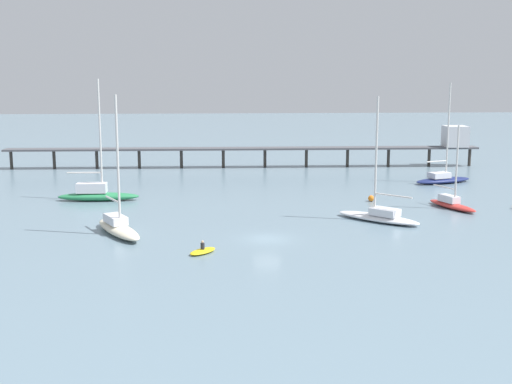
# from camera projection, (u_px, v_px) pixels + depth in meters

# --- Properties ---
(ground_plane) EXTENTS (400.00, 400.00, 0.00)m
(ground_plane) POSITION_uv_depth(u_px,v_px,m) (267.00, 239.00, 63.23)
(ground_plane) COLOR slate
(pier) EXTENTS (78.52, 4.35, 6.81)m
(pier) POSITION_uv_depth(u_px,v_px,m) (324.00, 145.00, 111.04)
(pier) COLOR #4C4C51
(pier) RESTS_ON ground_plane
(sailboat_white) EXTENTS (8.76, 8.50, 13.19)m
(sailboat_white) POSITION_uv_depth(u_px,v_px,m) (379.00, 215.00, 70.66)
(sailboat_white) COLOR white
(sailboat_white) RESTS_ON ground_plane
(sailboat_red) EXTENTS (4.34, 7.77, 9.75)m
(sailboat_red) POSITION_uv_depth(u_px,v_px,m) (452.00, 203.00, 77.47)
(sailboat_red) COLOR red
(sailboat_red) RESTS_ON ground_plane
(sailboat_navy) EXTENTS (9.54, 5.71, 14.21)m
(sailboat_navy) POSITION_uv_depth(u_px,v_px,m) (442.00, 178.00, 95.21)
(sailboat_navy) COLOR navy
(sailboat_navy) RESTS_ON ground_plane
(sailboat_cream) EXTENTS (6.46, 9.70, 13.59)m
(sailboat_cream) POSITION_uv_depth(u_px,v_px,m) (118.00, 226.00, 65.04)
(sailboat_cream) COLOR beige
(sailboat_cream) RESTS_ON ground_plane
(sailboat_green) EXTENTS (9.99, 2.32, 14.88)m
(sailboat_green) POSITION_uv_depth(u_px,v_px,m) (97.00, 193.00, 82.10)
(sailboat_green) COLOR #287F4C
(sailboat_green) RESTS_ON ground_plane
(dinghy_yellow) EXTENTS (2.94, 3.14, 1.14)m
(dinghy_yellow) POSITION_uv_depth(u_px,v_px,m) (203.00, 251.00, 58.27)
(dinghy_yellow) COLOR yellow
(dinghy_yellow) RESTS_ON ground_plane
(mooring_buoy_near) EXTENTS (0.76, 0.76, 0.76)m
(mooring_buoy_near) POSITION_uv_depth(u_px,v_px,m) (371.00, 198.00, 81.69)
(mooring_buoy_near) COLOR orange
(mooring_buoy_near) RESTS_ON ground_plane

